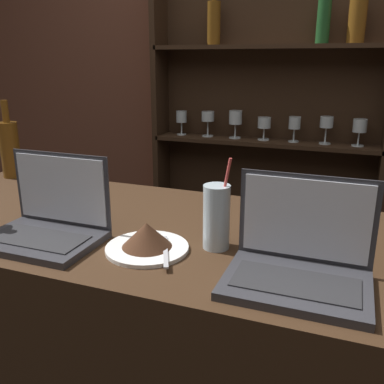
# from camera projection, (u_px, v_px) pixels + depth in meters

# --- Properties ---
(bar_counter) EXTENTS (1.78, 0.70, 0.97)m
(bar_counter) POSITION_uv_depth(u_px,v_px,m) (170.00, 373.00, 1.32)
(bar_counter) COLOR #382314
(bar_counter) RESTS_ON ground_plane
(back_wall) EXTENTS (7.00, 0.06, 2.70)m
(back_wall) POSITION_uv_depth(u_px,v_px,m) (266.00, 71.00, 2.18)
(back_wall) COLOR brown
(back_wall) RESTS_ON ground_plane
(back_shelf) EXTENTS (1.17, 0.18, 1.83)m
(back_shelf) POSITION_uv_depth(u_px,v_px,m) (265.00, 149.00, 2.22)
(back_shelf) COLOR #332114
(back_shelf) RESTS_ON ground_plane
(laptop_near) EXTENTS (0.29, 0.21, 0.21)m
(laptop_near) POSITION_uv_depth(u_px,v_px,m) (48.00, 221.00, 1.10)
(laptop_near) COLOR #333338
(laptop_near) RESTS_ON bar_counter
(laptop_far) EXTENTS (0.29, 0.21, 0.21)m
(laptop_far) POSITION_uv_depth(u_px,v_px,m) (299.00, 260.00, 0.88)
(laptop_far) COLOR #333338
(laptop_far) RESTS_ON bar_counter
(cake_plate) EXTENTS (0.20, 0.20, 0.07)m
(cake_plate) POSITION_uv_depth(u_px,v_px,m) (147.00, 239.00, 1.03)
(cake_plate) COLOR white
(cake_plate) RESTS_ON bar_counter
(water_glass) EXTENTS (0.07, 0.07, 0.23)m
(water_glass) POSITION_uv_depth(u_px,v_px,m) (217.00, 217.00, 1.03)
(water_glass) COLOR silver
(water_glass) RESTS_ON bar_counter
(wine_bottle_amber) EXTENTS (0.07, 0.07, 0.30)m
(wine_bottle_amber) POSITION_uv_depth(u_px,v_px,m) (10.00, 148.00, 1.66)
(wine_bottle_amber) COLOR brown
(wine_bottle_amber) RESTS_ON bar_counter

